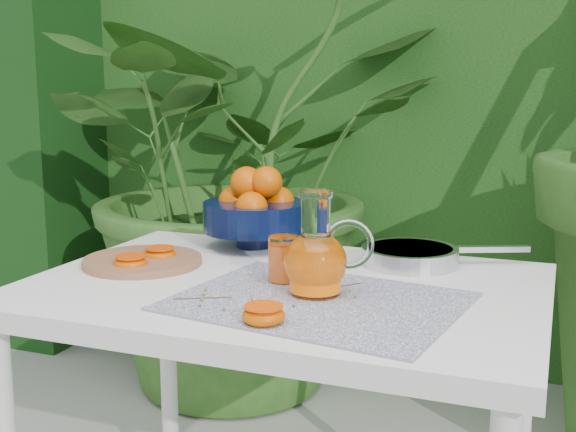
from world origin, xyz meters
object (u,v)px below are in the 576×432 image
at_px(white_table, 284,322).
at_px(saute_pan, 411,255).
at_px(cutting_board, 143,261).
at_px(fruit_bowl, 255,210).
at_px(juice_pitcher, 317,259).

distance_m(white_table, saute_pan, 0.33).
xyz_separation_m(white_table, cutting_board, (-0.34, 0.02, 0.09)).
bearing_deg(cutting_board, white_table, -3.26).
bearing_deg(fruit_bowl, saute_pan, -6.39).
height_order(white_table, cutting_board, cutting_board).
xyz_separation_m(white_table, juice_pitcher, (0.09, -0.07, 0.15)).
bearing_deg(juice_pitcher, fruit_bowl, 128.60).
xyz_separation_m(white_table, fruit_bowl, (-0.18, 0.27, 0.17)).
bearing_deg(juice_pitcher, white_table, 143.70).
bearing_deg(fruit_bowl, cutting_board, -121.34).
relative_size(cutting_board, fruit_bowl, 0.83).
relative_size(juice_pitcher, saute_pan, 0.51).
bearing_deg(juice_pitcher, cutting_board, 168.76).
bearing_deg(white_table, fruit_bowl, 123.58).
bearing_deg(white_table, saute_pan, 48.41).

